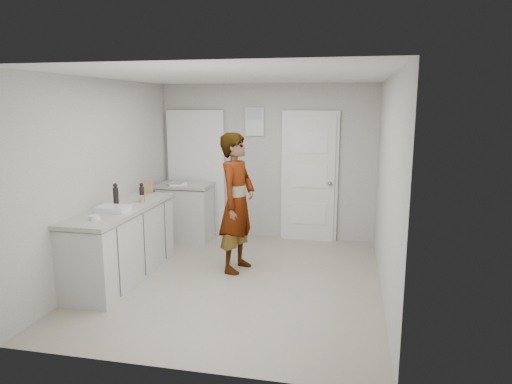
% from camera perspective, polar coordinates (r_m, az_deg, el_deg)
% --- Properties ---
extents(ground, '(4.00, 4.00, 0.00)m').
position_cam_1_polar(ground, '(5.85, -2.31, -10.98)').
color(ground, '#A19B87').
rests_on(ground, ground).
extents(room_shell, '(4.00, 4.00, 4.00)m').
position_cam_1_polar(room_shell, '(7.45, -0.01, 2.03)').
color(room_shell, '#A3A29A').
rests_on(room_shell, ground).
extents(main_counter, '(0.64, 1.96, 0.93)m').
position_cam_1_polar(main_counter, '(6.03, -16.38, -6.43)').
color(main_counter, silver).
rests_on(main_counter, ground).
extents(side_counter, '(0.84, 0.61, 0.93)m').
position_cam_1_polar(side_counter, '(7.49, -8.74, -2.71)').
color(side_counter, silver).
rests_on(side_counter, ground).
extents(person, '(0.57, 0.75, 1.83)m').
position_cam_1_polar(person, '(5.96, -2.39, -1.36)').
color(person, silver).
rests_on(person, ground).
extents(cake_mix_box, '(0.12, 0.06, 0.19)m').
position_cam_1_polar(cake_mix_box, '(6.69, -13.30, 0.67)').
color(cake_mix_box, olive).
rests_on(cake_mix_box, main_counter).
extents(spice_jar, '(0.06, 0.06, 0.09)m').
position_cam_1_polar(spice_jar, '(6.11, -14.09, -0.84)').
color(spice_jar, tan).
rests_on(spice_jar, main_counter).
extents(oil_cruet_a, '(0.06, 0.06, 0.25)m').
position_cam_1_polar(oil_cruet_a, '(6.15, -14.09, -0.06)').
color(oil_cruet_a, black).
rests_on(oil_cruet_a, main_counter).
extents(oil_cruet_b, '(0.07, 0.07, 0.30)m').
position_cam_1_polar(oil_cruet_b, '(5.92, -17.12, -0.41)').
color(oil_cruet_b, black).
rests_on(oil_cruet_b, main_counter).
extents(baking_dish, '(0.36, 0.26, 0.06)m').
position_cam_1_polar(baking_dish, '(5.69, -17.43, -2.04)').
color(baking_dish, silver).
rests_on(baking_dish, main_counter).
extents(egg_bowl, '(0.12, 0.12, 0.05)m').
position_cam_1_polar(egg_bowl, '(5.35, -19.52, -3.03)').
color(egg_bowl, silver).
rests_on(egg_bowl, main_counter).
extents(papers, '(0.38, 0.42, 0.01)m').
position_cam_1_polar(papers, '(7.33, -9.68, 0.97)').
color(papers, white).
rests_on(papers, side_counter).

